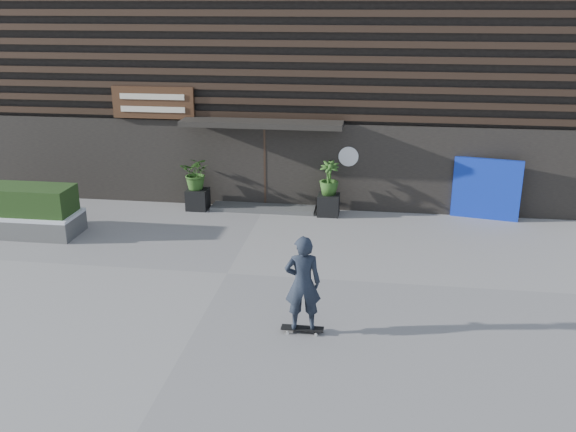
% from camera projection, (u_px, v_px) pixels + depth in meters
% --- Properties ---
extents(ground, '(80.00, 80.00, 0.00)m').
position_uv_depth(ground, '(227.00, 273.00, 14.18)').
color(ground, gray).
rests_on(ground, ground).
extents(entrance_step, '(3.00, 0.80, 0.12)m').
position_uv_depth(entrance_step, '(264.00, 208.00, 18.47)').
color(entrance_step, '#474745').
rests_on(entrance_step, ground).
extents(planter_pot_left, '(0.60, 0.60, 0.60)m').
position_uv_depth(planter_pot_left, '(198.00, 199.00, 18.46)').
color(planter_pot_left, black).
rests_on(planter_pot_left, ground).
extents(bamboo_left, '(0.86, 0.75, 0.96)m').
position_uv_depth(bamboo_left, '(197.00, 173.00, 18.21)').
color(bamboo_left, '#2D591E').
rests_on(bamboo_left, planter_pot_left).
extents(planter_pot_right, '(0.60, 0.60, 0.60)m').
position_uv_depth(planter_pot_right, '(328.00, 205.00, 17.95)').
color(planter_pot_right, black).
rests_on(planter_pot_right, ground).
extents(bamboo_right, '(0.54, 0.54, 0.96)m').
position_uv_depth(bamboo_right, '(329.00, 178.00, 17.70)').
color(bamboo_right, '#2D591E').
rests_on(bamboo_right, planter_pot_right).
extents(raised_bed, '(3.50, 1.20, 0.50)m').
position_uv_depth(raised_bed, '(13.00, 224.00, 16.58)').
color(raised_bed, '#51504E').
rests_on(raised_bed, ground).
extents(snow_layer, '(3.50, 1.20, 0.08)m').
position_uv_depth(snow_layer, '(12.00, 213.00, 16.49)').
color(snow_layer, white).
rests_on(snow_layer, raised_bed).
extents(hedge, '(3.30, 1.00, 0.70)m').
position_uv_depth(hedge, '(10.00, 199.00, 16.36)').
color(hedge, '#1D3714').
rests_on(hedge, snow_layer).
extents(blue_tarp, '(1.81, 0.46, 1.70)m').
position_uv_depth(blue_tarp, '(486.00, 189.00, 17.48)').
color(blue_tarp, '#0D25A9').
rests_on(blue_tarp, ground).
extents(building, '(18.00, 11.00, 8.00)m').
position_uv_depth(building, '(289.00, 54.00, 22.23)').
color(building, black).
rests_on(building, ground).
extents(skateboarder, '(0.78, 0.53, 1.88)m').
position_uv_depth(skateboarder, '(303.00, 284.00, 11.35)').
color(skateboarder, black).
rests_on(skateboarder, ground).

